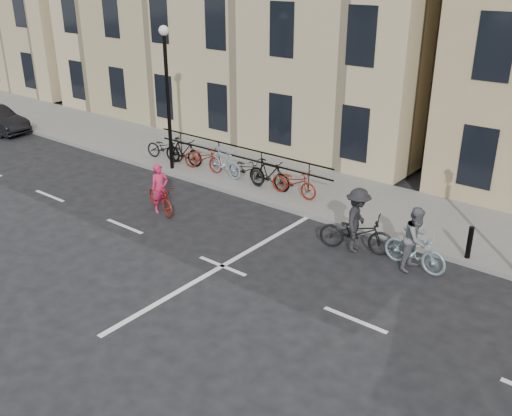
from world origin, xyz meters
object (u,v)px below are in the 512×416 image
Objects in this scene: cyclist_dark at (357,227)px; cyclist_pink at (160,195)px; lamp_post at (167,81)px; cyclist_grey at (416,244)px.

cyclist_pink is at bearing 86.41° from cyclist_dark.
lamp_post reaches higher than cyclist_dark.
cyclist_grey is at bearing -59.68° from cyclist_pink.
cyclist_grey is at bearing -7.31° from lamp_post.
lamp_post reaches higher than cyclist_pink.
cyclist_dark reaches higher than cyclist_grey.
cyclist_grey is 1.70m from cyclist_dark.
cyclist_grey reaches higher than cyclist_pink.
lamp_post is 9.33m from cyclist_dark.
cyclist_dark is at bearing 97.70° from cyclist_grey.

